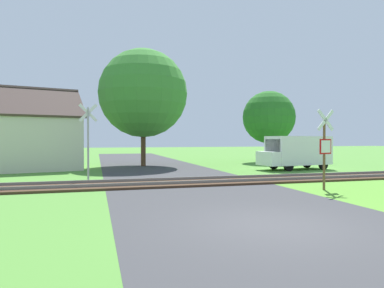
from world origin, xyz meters
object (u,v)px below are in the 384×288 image
Objects in this scene: house at (24,141)px; tree_center at (143,93)px; crossing_sign_far at (88,137)px; stop_sign_near at (325,146)px; mail_truck at (296,151)px; tree_far at (269,117)px.

house is 0.93× the size of tree_center.
stop_sign_near is at bearing -23.71° from crossing_sign_far.
crossing_sign_far is 10.46m from tree_center.
tree_center is 11.94m from mail_truck.
tree_center is at bearing 51.27° from mail_truck.
mail_truck is at bearing 19.68° from crossing_sign_far.
house is (-13.49, 13.50, 0.16)m from stop_sign_near.
stop_sign_near reaches higher than mail_truck.
crossing_sign_far is 13.75m from mail_truck.
house reaches higher than stop_sign_near.
crossing_sign_far reaches higher than mail_truck.
stop_sign_near is at bearing -110.87° from tree_far.
house is 8.94m from tree_center.
house is 1.62× the size of mail_truck.
tree_center reaches higher than stop_sign_near.
crossing_sign_far is 0.42× the size of tree_center.
tree_center is 1.74× the size of mail_truck.
tree_far reaches higher than stop_sign_near.
tree_far is at bearing -120.03° from stop_sign_near.
tree_far is at bearing 6.73° from tree_center.
tree_center reaches higher than crossing_sign_far.
tree_center is at bearing -78.69° from stop_sign_near.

